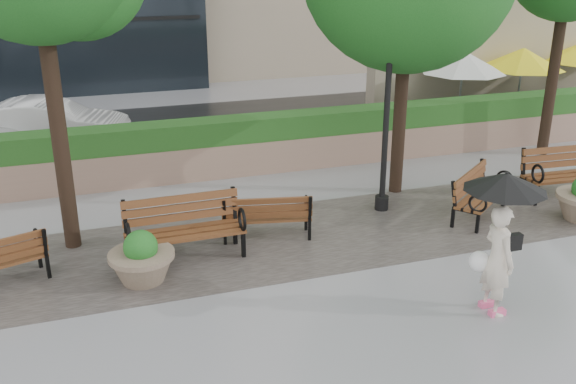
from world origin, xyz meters
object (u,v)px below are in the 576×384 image
object	(u,v)px
bench_4	(567,183)
lamppost	(386,121)
planter_left	(142,262)
car_right	(49,126)
bench_3	(479,204)
bench_1	(185,241)
bench_2	(267,225)
pedestrian	(500,230)

from	to	relation	value
bench_4	lamppost	distance (m)	4.48
planter_left	car_right	world-z (taller)	car_right
bench_3	car_right	bearing A→B (deg)	100.41
bench_3	lamppost	bearing A→B (deg)	113.51
bench_1	lamppost	size ratio (longest dim) A/B	0.48
bench_3	bench_4	world-z (taller)	bench_4
lamppost	car_right	distance (m)	9.34
bench_2	bench_3	xyz separation A→B (m)	(4.37, -0.39, 0.02)
car_right	bench_1	bearing A→B (deg)	-148.99
bench_1	bench_2	world-z (taller)	bench_1
bench_1	planter_left	world-z (taller)	bench_1
bench_1	car_right	distance (m)	7.84
car_right	pedestrian	size ratio (longest dim) A/B	1.95
bench_4	car_right	bearing A→B (deg)	150.29
bench_3	lamppost	distance (m)	2.53
planter_left	car_right	xyz separation A→B (m)	(-1.49, 8.09, 0.34)
car_right	bench_3	bearing A→B (deg)	-118.36
planter_left	car_right	bearing A→B (deg)	100.46
bench_1	pedestrian	bearing A→B (deg)	-38.71
bench_3	bench_2	bearing A→B (deg)	137.58
bench_1	bench_2	bearing A→B (deg)	12.52
bench_1	bench_2	size ratio (longest dim) A/B	1.18
bench_2	bench_4	bearing A→B (deg)	-168.64
bench_4	lamppost	size ratio (longest dim) A/B	0.48
bench_1	car_right	bearing A→B (deg)	106.33
bench_1	bench_3	bearing A→B (deg)	-0.92
lamppost	planter_left	bearing A→B (deg)	-163.05
car_right	bench_2	bearing A→B (deg)	-137.42
bench_1	bench_4	bearing A→B (deg)	1.45
bench_1	planter_left	xyz separation A→B (m)	(-0.81, -0.60, 0.03)
bench_2	planter_left	world-z (taller)	planter_left
car_right	lamppost	bearing A→B (deg)	-121.09
planter_left	pedestrian	world-z (taller)	pedestrian
bench_4	car_right	distance (m)	12.88
lamppost	pedestrian	world-z (taller)	lamppost
bench_3	bench_4	size ratio (longest dim) A/B	0.88
bench_2	bench_3	bearing A→B (deg)	-173.34
bench_1	pedestrian	world-z (taller)	pedestrian
bench_1	bench_3	world-z (taller)	bench_1
bench_4	planter_left	bearing A→B (deg)	-170.14
bench_4	planter_left	xyz separation A→B (m)	(-9.21, -0.93, 0.03)
bench_1	lamppost	distance (m)	4.62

